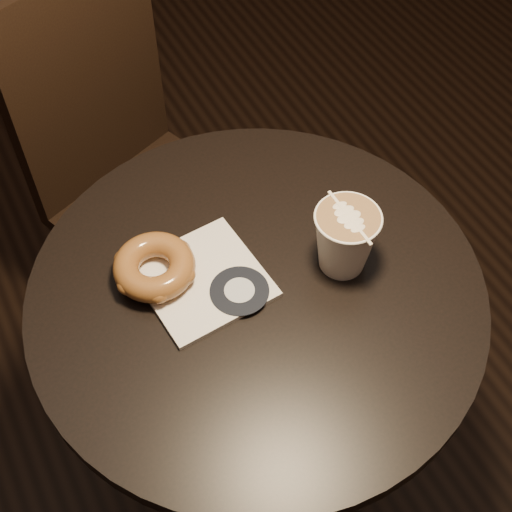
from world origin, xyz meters
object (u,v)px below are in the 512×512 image
cafe_table (256,352)px  doughnut (154,267)px  latte_cup (345,240)px  pastry_bag (203,280)px  chair (125,160)px

cafe_table → doughnut: size_ratio=6.00×
doughnut → latte_cup: bearing=-22.2°
cafe_table → pastry_bag: 0.22m
doughnut → latte_cup: size_ratio=1.13×
pastry_bag → latte_cup: latte_cup is taller
latte_cup → pastry_bag: bearing=161.5°
pastry_bag → doughnut: (-0.06, 0.04, 0.02)m
doughnut → latte_cup: latte_cup is taller
chair → pastry_bag: size_ratio=5.36×
chair → doughnut: 0.55m
doughnut → chair: bearing=77.8°
cafe_table → chair: 0.57m
latte_cup → doughnut: bearing=157.8°
latte_cup → cafe_table: bearing=171.7°
cafe_table → doughnut: doughnut is taller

